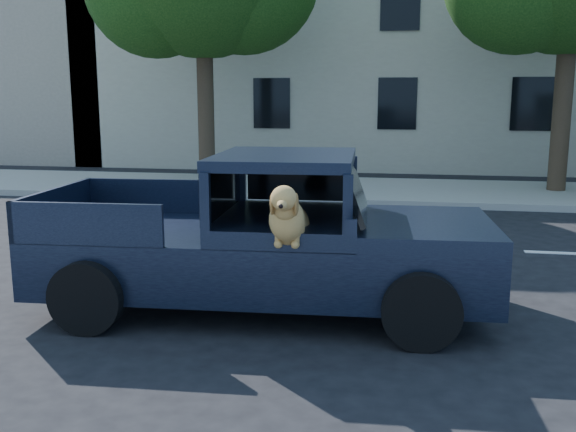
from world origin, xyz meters
TOP-DOWN VIEW (x-y plane):
  - ground at (0.00, 0.00)m, footprint 120.00×120.00m
  - far_sidewalk at (0.00, 9.20)m, footprint 60.00×4.00m
  - lane_stripes at (2.00, 3.40)m, footprint 21.60×0.14m
  - building_main at (3.00, 16.50)m, footprint 26.00×6.00m
  - pickup_truck at (-0.39, -0.07)m, footprint 5.21×2.70m

SIDE VIEW (x-z plane):
  - ground at x=0.00m, z-range 0.00..0.00m
  - lane_stripes at x=2.00m, z-range 0.00..0.01m
  - far_sidewalk at x=0.00m, z-range 0.00..0.15m
  - pickup_truck at x=-0.39m, z-range -0.30..1.53m
  - building_main at x=3.00m, z-range 0.00..9.00m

